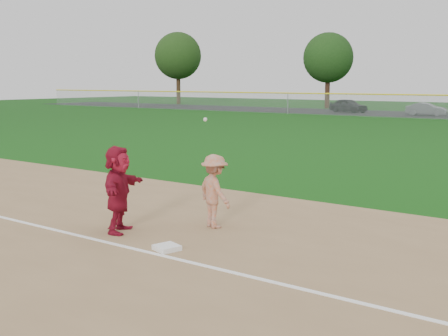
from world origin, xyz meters
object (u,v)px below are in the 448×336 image
Objects in this scene: first_base at (167,248)px; base_runner at (119,189)px; car_mid at (426,109)px; car_left at (348,105)px.

base_runner is (-1.64, 0.39, 0.86)m from first_base.
car_mid reaches higher than first_base.
base_runner is at bearing -179.09° from car_mid.
car_left is (-16.31, 46.21, 0.63)m from first_base.
car_left is at bearing 76.20° from car_mid.
first_base is at bearing -144.31° from car_left.
base_runner is 48.11m from car_left.
base_runner is 0.50× the size of car_mid.
car_left is 1.13× the size of car_mid.
first_base is 46.09m from car_mid.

